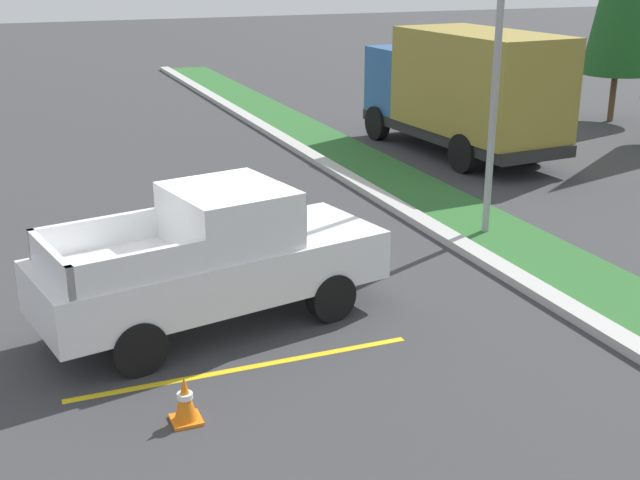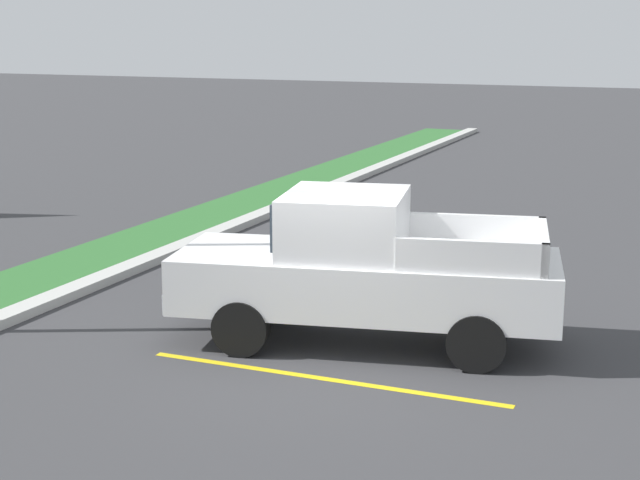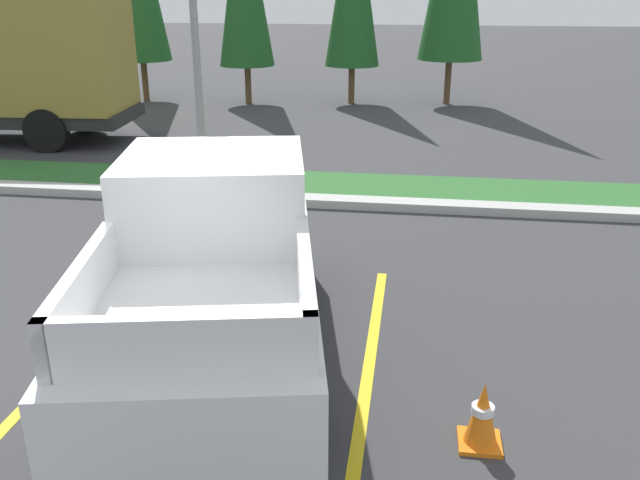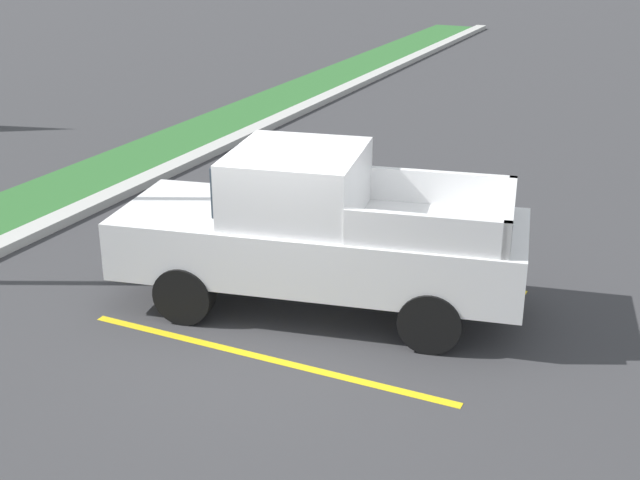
# 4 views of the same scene
# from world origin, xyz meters

# --- Properties ---
(ground_plane) EXTENTS (120.00, 120.00, 0.00)m
(ground_plane) POSITION_xyz_m (0.00, 0.00, 0.00)
(ground_plane) COLOR #38383A
(parking_line_near) EXTENTS (0.12, 4.80, 0.01)m
(parking_line_near) POSITION_xyz_m (-0.78, -0.23, 0.00)
(parking_line_near) COLOR yellow
(parking_line_near) RESTS_ON ground
(parking_line_far) EXTENTS (0.12, 4.80, 0.01)m
(parking_line_far) POSITION_xyz_m (2.32, -0.23, 0.00)
(parking_line_far) COLOR yellow
(parking_line_far) RESTS_ON ground
(curb_strip) EXTENTS (56.00, 0.40, 0.15)m
(curb_strip) POSITION_xyz_m (0.00, 5.00, 0.07)
(curb_strip) COLOR #B2B2AD
(curb_strip) RESTS_ON ground
(pickup_truck_main) EXTENTS (2.90, 5.49, 2.10)m
(pickup_truck_main) POSITION_xyz_m (0.76, -0.18, 1.04)
(pickup_truck_main) COLOR black
(pickup_truck_main) RESTS_ON ground
(traffic_cone) EXTENTS (0.36, 0.36, 0.60)m
(traffic_cone) POSITION_xyz_m (3.35, -1.29, 0.29)
(traffic_cone) COLOR orange
(traffic_cone) RESTS_ON ground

